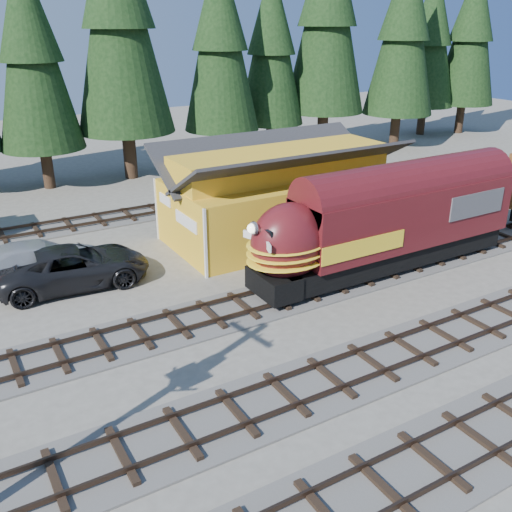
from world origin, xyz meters
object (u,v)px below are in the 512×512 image
locomotive (380,226)px  pickup_truck_a (73,267)px  depot (281,184)px  pickup_truck_b (39,261)px

locomotive → pickup_truck_a: (-12.75, 5.82, -1.40)m
locomotive → pickup_truck_a: bearing=155.5°
pickup_truck_a → depot: bearing=-82.2°
depot → pickup_truck_b: 12.84m
locomotive → pickup_truck_b: bearing=152.6°
pickup_truck_a → locomotive: bearing=-110.1°
depot → pickup_truck_a: size_ratio=1.92×
locomotive → pickup_truck_b: size_ratio=2.27×
depot → pickup_truck_b: bearing=176.7°
pickup_truck_a → pickup_truck_b: (-1.19, 1.42, -0.01)m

